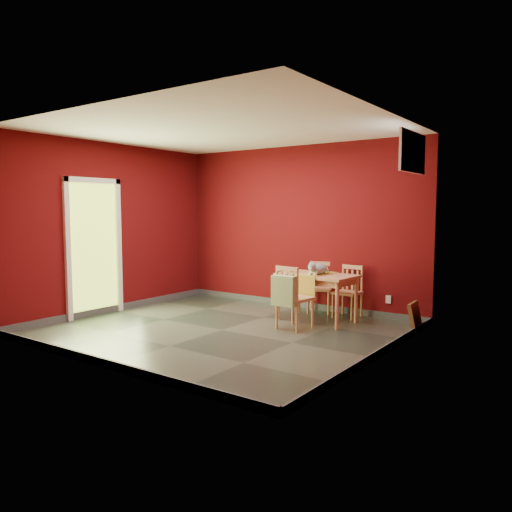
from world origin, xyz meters
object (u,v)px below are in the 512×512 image
Objects in this scene: picture_frame at (415,317)px; chair_far_right at (349,291)px; dining_table at (317,280)px; chair_near at (293,297)px; tote_bag at (284,291)px; cat at (319,267)px; chair_far_left at (320,287)px.

chair_far_right is at bearing 162.64° from picture_frame.
dining_table is at bearing -173.03° from picture_frame.
chair_near reaches higher than chair_far_right.
dining_table is 2.82× the size of picture_frame.
cat is (0.08, 0.82, 0.25)m from tote_bag.
tote_bag is at bearing -108.31° from cat.
chair_near is 2.14× the size of picture_frame.
cat is at bearing -64.09° from chair_far_left.
dining_table is at bearing 88.22° from chair_near.
chair_near is 0.24m from tote_bag.
chair_far_right is 1.22m from picture_frame.
picture_frame is (1.41, 0.17, -0.41)m from dining_table.
dining_table is 0.69m from chair_far_left.
chair_far_right is 1.67× the size of tote_bag.
cat is at bearing -36.83° from dining_table.
picture_frame is at bearing 6.97° from dining_table.
tote_bag reaches higher than chair_far_right.
tote_bag is (-0.04, -0.85, -0.05)m from dining_table.
cat is at bearing -171.46° from picture_frame.
cat is (0.04, -0.03, 0.20)m from dining_table.
tote_bag is (-0.30, -1.38, 0.16)m from chair_far_right.
chair_near is at bearing -103.63° from chair_far_right.
tote_bag is 0.86m from cat.
cat reaches higher than tote_bag.
cat is (0.06, 0.61, 0.36)m from chair_near.
dining_table is 0.66m from chair_near.
tote_bag is (0.23, -1.45, 0.15)m from chair_far_left.
chair_far_left is 0.92× the size of chair_near.
chair_far_left is 1.84× the size of cat.
chair_near is at bearing -78.85° from chair_far_left.
chair_near is at bearing -108.72° from cat.
tote_bag is at bearing -81.10° from chair_far_left.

